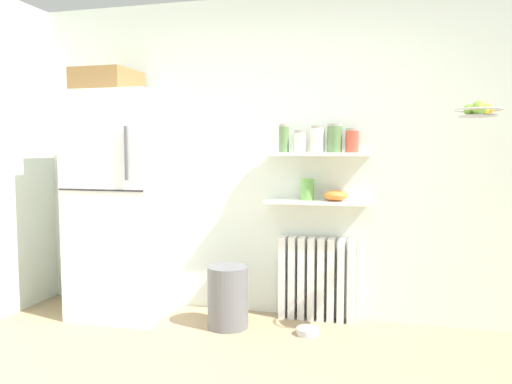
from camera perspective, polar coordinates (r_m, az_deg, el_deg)
back_wall at (r=4.12m, az=3.71°, el=3.93°), size 7.04×0.10×2.60m
refrigerator at (r=4.24m, az=-15.10°, el=-0.89°), size 0.73×0.68×2.01m
radiator at (r=4.08m, az=6.93°, el=-9.84°), size 0.60×0.12×0.66m
wall_shelf_lower at (r=3.94m, az=6.96°, el=-1.15°), size 0.80×0.22×0.02m
wall_shelf_upper at (r=3.92m, az=7.02°, el=4.33°), size 0.80×0.22×0.02m
storage_jar_0 at (r=3.97m, az=3.21°, el=6.13°), size 0.08×0.08×0.22m
storage_jar_1 at (r=3.94m, az=5.11°, el=5.76°), size 0.11×0.11×0.17m
storage_jar_2 at (r=3.92m, az=7.04°, el=5.99°), size 0.12×0.12×0.21m
storage_jar_3 at (r=3.91m, az=8.98°, el=6.09°), size 0.12×0.12×0.22m
storage_jar_4 at (r=3.90m, az=10.93°, el=5.80°), size 0.10×0.10×0.19m
vase at (r=3.94m, az=5.89°, el=0.30°), size 0.11×0.11×0.17m
shelf_bowl at (r=3.92m, az=9.08°, el=-0.40°), size 0.19×0.19×0.09m
trash_bin at (r=3.92m, az=-3.23°, el=-11.87°), size 0.31×0.31×0.48m
pet_food_bowl at (r=3.85m, az=5.93°, el=-15.56°), size 0.17×0.17×0.05m
hanging_fruit_basket at (r=3.51m, az=24.11°, el=8.55°), size 0.29×0.29×0.10m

